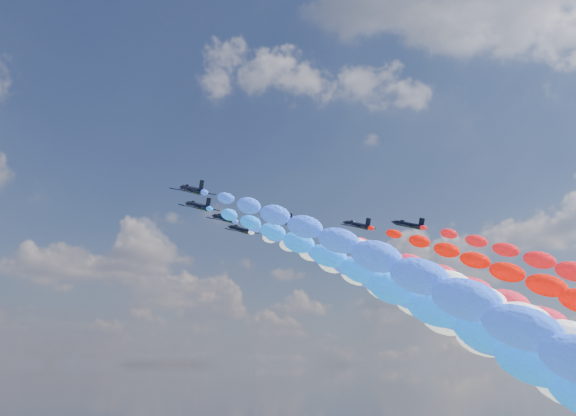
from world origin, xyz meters
TOP-DOWN VIEW (x-y plane):
  - jet_0 at (-30.12, -6.75)m, footprint 9.16×12.11m
  - trail_0 at (-30.12, -60.24)m, footprint 6.39×104.10m
  - jet_1 at (-21.85, 5.47)m, footprint 8.66×11.76m
  - trail_1 at (-21.85, -48.01)m, footprint 6.39×104.10m
  - jet_2 at (-10.39, 14.01)m, footprint 8.50×11.64m
  - trail_2 at (-10.39, -39.48)m, footprint 6.39×104.10m
  - jet_3 at (0.89, 8.56)m, footprint 8.60×11.71m
  - trail_3 at (0.89, -44.93)m, footprint 6.39×104.10m
  - jet_4 at (0.29, 23.84)m, footprint 9.14×12.10m
  - trail_4 at (0.29, -29.65)m, footprint 6.39×104.10m
  - jet_5 at (11.35, 12.49)m, footprint 8.86×11.90m
  - trail_5 at (11.35, -40.99)m, footprint 6.39×104.10m
  - jet_6 at (19.04, 2.59)m, footprint 9.07×12.05m
  - trail_6 at (19.04, -50.89)m, footprint 6.39×104.10m
  - jet_7 at (28.59, -4.72)m, footprint 8.89×11.92m

SIDE VIEW (x-z plane):
  - trail_0 at x=-30.12m, z-range 60.00..107.87m
  - trail_1 at x=-21.85m, z-range 60.00..107.87m
  - trail_2 at x=-10.39m, z-range 60.00..107.87m
  - trail_3 at x=0.89m, z-range 60.00..107.87m
  - trail_4 at x=0.29m, z-range 60.00..107.87m
  - trail_5 at x=11.35m, z-range 60.00..107.87m
  - trail_6 at x=19.04m, z-range 60.00..107.87m
  - jet_0 at x=-30.12m, z-range 103.23..108.83m
  - jet_1 at x=-21.85m, z-range 103.23..108.83m
  - jet_2 at x=-10.39m, z-range 103.23..108.83m
  - jet_3 at x=0.89m, z-range 103.23..108.83m
  - jet_4 at x=0.29m, z-range 103.23..108.83m
  - jet_5 at x=11.35m, z-range 103.23..108.83m
  - jet_6 at x=19.04m, z-range 103.23..108.83m
  - jet_7 at x=28.59m, z-range 103.23..108.83m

